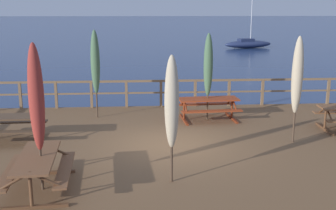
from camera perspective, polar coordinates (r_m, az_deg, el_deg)
The scene contains 12 objects.
ground_plane at distance 12.27m, azimuth 0.24°, elevation -8.48°, with size 600.00×600.00×0.00m, color navy.
wooden_deck at distance 12.15m, azimuth 0.24°, elevation -6.97°, with size 16.79×9.91×0.68m, color brown.
railing_waterside_far at distance 16.50m, azimuth -0.97°, elevation 2.23°, with size 16.59×0.10×1.09m.
picnic_table_front_left at distance 13.05m, azimuth -21.39°, elevation -2.30°, with size 2.18×1.45×0.78m.
picnic_table_back_right at distance 9.37m, azimuth -17.49°, elevation -7.87°, with size 1.56×2.24×0.78m.
picnic_table_front_right at distance 14.65m, azimuth 5.56°, elevation 0.14°, with size 2.18×1.53×0.78m.
patio_umbrella_short_mid at distance 14.88m, azimuth -9.96°, elevation 5.78°, with size 0.32×0.32×3.13m.
patio_umbrella_tall_front at distance 8.97m, azimuth -17.63°, elevation 0.86°, with size 0.32×0.32×3.17m.
patio_umbrella_short_back at distance 14.46m, azimuth 5.55°, elevation 5.45°, with size 0.32×0.32×3.03m.
patio_umbrella_tall_mid_left at distance 8.99m, azimuth 0.52°, elevation 0.30°, with size 0.32×0.32×2.87m.
patio_umbrella_tall_mid_right at distance 12.37m, azimuth 17.34°, elevation 3.86°, with size 0.32×0.32×3.09m.
sailboat_distant at distance 51.20m, azimuth 10.93°, elevation 8.27°, with size 6.22×2.92×7.72m.
Camera 1 is at (-0.84, -11.39, 4.48)m, focal length 44.37 mm.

